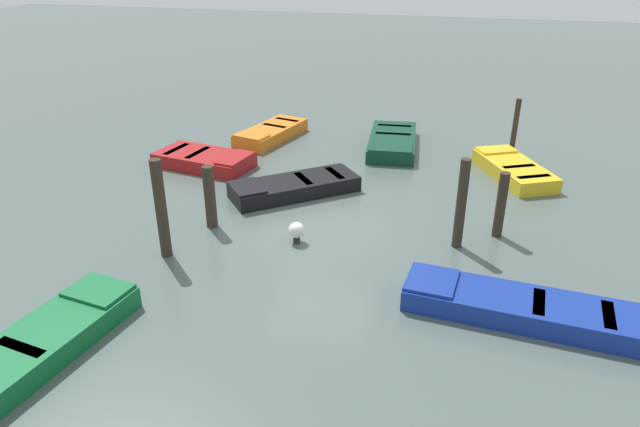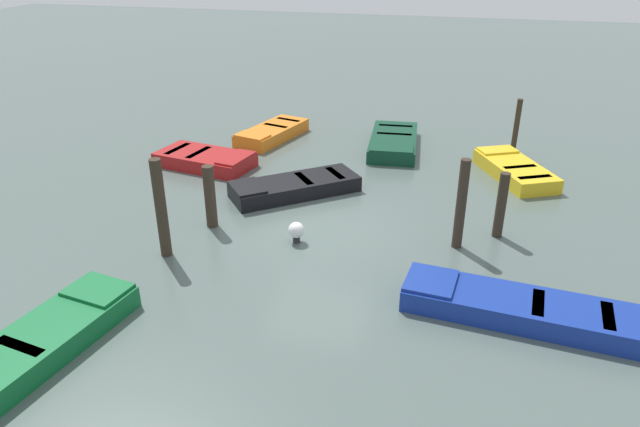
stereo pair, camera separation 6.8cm
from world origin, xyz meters
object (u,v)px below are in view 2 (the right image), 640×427
rowboat_black (294,186)px  rowboat_red (206,159)px  rowboat_orange (272,133)px  mooring_piling_center (516,127)px  mooring_piling_far_left (501,205)px  mooring_piling_mid_left (461,204)px  marker_buoy (296,231)px  rowboat_green (38,344)px  rowboat_blue (516,307)px  mooring_piling_near_left (161,209)px  mooring_piling_near_right (210,197)px  rowboat_yellow (515,170)px  rowboat_dark_green (393,142)px

rowboat_black → rowboat_red: size_ratio=1.11×
rowboat_orange → mooring_piling_center: (0.47, -7.73, 0.66)m
mooring_piling_far_left → mooring_piling_mid_left: size_ratio=0.75×
rowboat_red → marker_buoy: bearing=-33.6°
rowboat_black → rowboat_green: 7.55m
rowboat_orange → mooring_piling_mid_left: size_ratio=1.52×
mooring_piling_far_left → mooring_piling_center: mooring_piling_center is taller
rowboat_green → marker_buoy: bearing=-22.6°
rowboat_blue → mooring_piling_center: bearing=-86.0°
rowboat_green → mooring_piling_near_left: mooring_piling_near_left is taller
mooring_piling_near_right → mooring_piling_near_left: mooring_piling_near_left is taller
rowboat_yellow → marker_buoy: size_ratio=6.33×
rowboat_dark_green → mooring_piling_near_right: size_ratio=2.27×
rowboat_blue → marker_buoy: size_ratio=8.61×
mooring_piling_near_left → marker_buoy: 2.92m
rowboat_orange → rowboat_black: bearing=40.9°
rowboat_yellow → rowboat_black: size_ratio=0.91×
rowboat_black → mooring_piling_mid_left: size_ratio=1.64×
rowboat_black → rowboat_blue: bearing=102.6°
rowboat_dark_green → mooring_piling_near_left: (-8.04, 3.68, 0.87)m
mooring_piling_far_left → mooring_piling_near_right: bearing=100.4°
mooring_piling_far_left → mooring_piling_center: 5.75m
mooring_piling_far_left → mooring_piling_center: size_ratio=0.87×
rowboat_green → rowboat_blue: (3.05, -7.51, -0.00)m
rowboat_red → rowboat_orange: size_ratio=0.97×
mooring_piling_far_left → rowboat_black: bearing=78.2°
mooring_piling_far_left → mooring_piling_mid_left: mooring_piling_mid_left is taller
rowboat_green → rowboat_blue: same height
rowboat_green → mooring_piling_far_left: size_ratio=2.47×
rowboat_yellow → mooring_piling_near_left: (-6.50, 7.32, 0.87)m
rowboat_red → mooring_piling_near_left: 5.32m
rowboat_blue → rowboat_orange: (8.39, 7.50, 0.00)m
rowboat_blue → mooring_piling_near_right: size_ratio=2.76×
mooring_piling_near_left → rowboat_green: bearing=173.4°
rowboat_red → mooring_piling_mid_left: mooring_piling_mid_left is taller
rowboat_red → mooring_piling_center: 9.43m
rowboat_black → rowboat_blue: size_ratio=0.81×
rowboat_green → rowboat_orange: size_ratio=1.22×
rowboat_black → rowboat_red: same height
rowboat_green → mooring_piling_far_left: mooring_piling_far_left is taller
mooring_piling_near_right → mooring_piling_mid_left: mooring_piling_mid_left is taller
rowboat_blue → mooring_piling_center: size_ratio=2.36×
rowboat_green → marker_buoy: 5.56m
rowboat_red → mooring_piling_mid_left: size_ratio=1.48×
rowboat_yellow → mooring_piling_mid_left: size_ratio=1.50×
mooring_piling_center → mooring_piling_far_left: bearing=174.8°
rowboat_black → marker_buoy: 2.65m
rowboat_red → mooring_piling_near_left: size_ratio=1.38×
rowboat_green → mooring_piling_mid_left: 8.41m
rowboat_blue → mooring_piling_mid_left: mooring_piling_mid_left is taller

